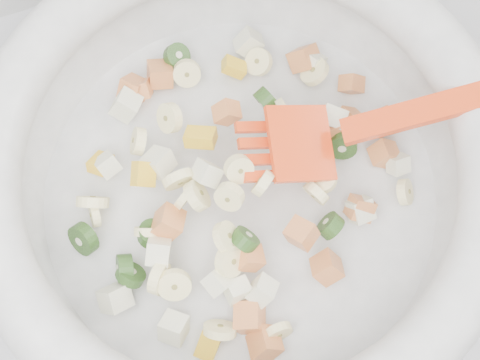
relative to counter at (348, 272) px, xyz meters
name	(u,v)px	position (x,y,z in m)	size (l,w,h in m)	color
counter	(348,272)	(0.00, 0.00, 0.00)	(2.00, 0.60, 0.90)	#9A9A9F
mixing_bowl	(240,173)	(-0.16, 0.02, 0.52)	(0.51, 0.44, 0.15)	silver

